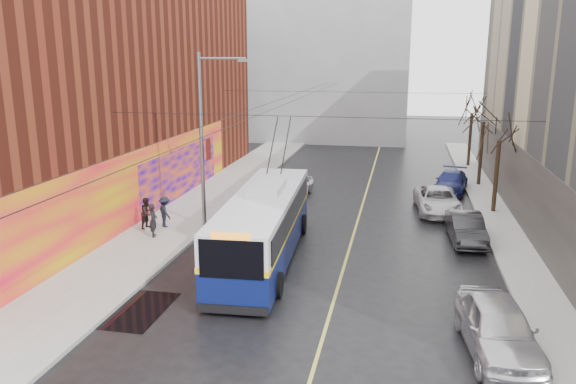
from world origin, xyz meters
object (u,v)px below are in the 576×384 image
Objects in this scene: parked_car_d at (451,182)px; parked_car_c at (438,200)px; tree_far at (473,103)px; parked_car_b at (466,228)px; tree_near at (501,127)px; pedestrian_a at (153,220)px; streetlight_pole at (204,136)px; pedestrian_b at (147,213)px; pedestrian_c at (165,212)px; tree_mid at (484,110)px; parked_car_a at (498,328)px; following_car at (295,186)px; trolleybus at (264,225)px.

parked_car_c is at bearing -91.96° from parked_car_d.
tree_far is 20.23m from parked_car_b.
tree_near is 1.25× the size of parked_car_c.
parked_car_d is at bearing -69.35° from pedestrian_a.
tree_near is (15.14, 6.00, 0.13)m from streetlight_pole.
parked_car_b is at bearing -69.74° from pedestrian_b.
streetlight_pole is 5.41× the size of pedestrian_a.
streetlight_pole is at bearing -60.97° from pedestrian_a.
pedestrian_c reaches higher than parked_car_b.
streetlight_pole is at bearing -139.35° from tree_mid.
parked_car_a is at bearing -91.55° from parked_car_c.
tree_far is at bearing 79.54° from parked_car_a.
tree_mid is 23.84m from parked_car_a.
streetlight_pole is 1.92× the size of parked_car_d.
tree_near is at bearing 65.71° from parked_car_b.
parked_car_d is (-2.00, -9.04, -4.46)m from tree_far.
pedestrian_a reaches higher than pedestrian_c.
tree_mid is 4.14× the size of pedestrian_c.
following_car is 10.65m from pedestrian_b.
pedestrian_a is (-5.99, 1.58, -0.61)m from trolleybus.
tree_far is 27.23m from pedestrian_c.
pedestrian_a reaches higher than parked_car_c.
parked_car_a is 1.15× the size of parked_car_b.
pedestrian_b is (-2.85, -1.08, -3.89)m from streetlight_pole.
pedestrian_a reaches higher than following_car.
trolleybus is 11.03m from parked_car_a.
parked_car_a is 21.28m from parked_car_d.
streetlight_pole is 5.58× the size of pedestrian_c.
tree_mid is 1.02× the size of tree_far.
parked_car_d is at bearing 111.96° from tree_near.
trolleybus is at bearing -114.94° from tree_far.
pedestrian_b is (-6.02, -8.78, 0.28)m from following_car.
pedestrian_c reaches higher than following_car.
parked_car_c is (7.96, 9.43, -0.87)m from trolleybus.
tree_mid reaches higher than parked_car_d.
parked_car_a is 3.02× the size of pedestrian_c.
parked_car_c is 16.01m from pedestrian_a.
tree_far is 4.07× the size of pedestrian_b.
parked_car_a is at bearing -168.64° from pedestrian_c.
tree_far is 4.07× the size of pedestrian_c.
pedestrian_b is (-17.99, -7.08, -4.02)m from tree_near.
parked_car_b is at bearing -131.91° from pedestrian_c.
parked_car_a is 1.04× the size of parked_car_d.
pedestrian_b reaches higher than parked_car_d.
tree_near is 15.24m from trolleybus.
parked_car_b is at bearing -83.35° from parked_car_c.
trolleybus is at bearing -158.89° from parked_car_b.
tree_far reaches higher than parked_car_b.
tree_mid is 1.58× the size of parked_car_b.
pedestrian_c is at bearing 179.99° from parked_car_b.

